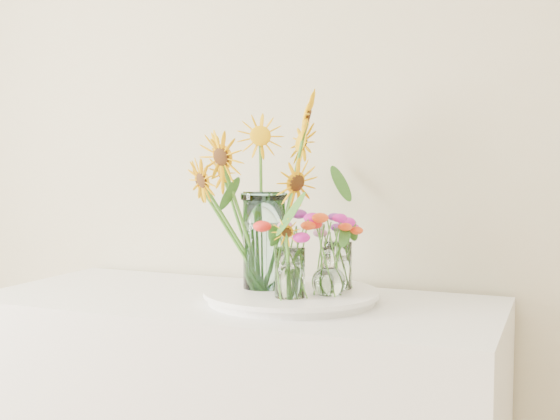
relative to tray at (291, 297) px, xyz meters
The scene contains 9 objects.
tray is the anchor object (origin of this frame).
mason_jar 0.17m from the tray, behind, with size 0.11×0.11×0.26m, color #BEEFF5.
sunflower_bouquet 0.29m from the tray, behind, with size 0.71×0.71×0.53m, color #F2AE05, non-canonical shape.
small_vase_a 0.12m from the tray, 71.12° to the right, with size 0.08×0.08×0.13m, color white.
wildflower_posy_a 0.15m from the tray, 71.12° to the right, with size 0.20×0.20×0.22m, color #FF4B16, non-canonical shape.
small_vase_b 0.13m from the tray, ahead, with size 0.09×0.09×0.13m, color white, non-canonical shape.
wildflower_posy_b 0.16m from the tray, ahead, with size 0.20×0.20×0.22m, color #FF4B16, non-canonical shape.
small_vase_c 0.15m from the tray, 35.19° to the left, with size 0.08×0.08×0.13m, color white.
wildflower_posy_c 0.18m from the tray, 35.19° to the left, with size 0.20×0.20×0.22m, color #FF4B16, non-canonical shape.
Camera 1 is at (0.65, 0.23, 1.27)m, focal length 45.00 mm.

